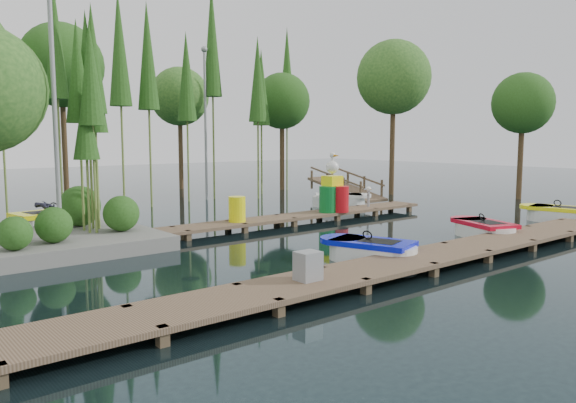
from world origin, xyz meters
TOP-DOWN VIEW (x-y plane):
  - ground_plane at (0.00, 0.00)m, footprint 90.00×90.00m
  - near_dock at (0.00, -4.50)m, footprint 18.00×1.50m
  - far_dock at (1.00, 2.50)m, footprint 15.00×1.20m
  - island at (-6.30, 3.29)m, footprint 6.20×4.20m
  - tree_screen at (-2.04, 10.60)m, footprint 34.42×18.53m
  - lamp_island at (-5.50, 2.50)m, footprint 0.30×0.30m
  - lamp_rear at (4.00, 11.00)m, footprint 0.30×0.30m
  - ramp at (9.00, 6.50)m, footprint 1.50×3.94m
  - boat_blue at (0.03, -3.24)m, footprint 1.84×2.71m
  - boat_red at (5.05, -3.20)m, footprint 1.83×2.61m
  - boat_yellow_near at (10.04, -3.15)m, footprint 1.64×2.75m
  - boat_yellow_far at (-4.52, 6.62)m, footprint 3.04×1.76m
  - boat_white_far at (7.09, 5.00)m, footprint 2.70×2.52m
  - utility_cabinet at (-3.09, -4.50)m, footprint 0.45×0.38m
  - yellow_barrel at (0.02, 2.50)m, footprint 0.55×0.55m
  - drum_cluster at (4.16, 2.34)m, footprint 1.26×1.15m
  - seagull_post at (6.19, 2.50)m, footprint 0.50×0.27m

SIDE VIEW (x-z plane):
  - ground_plane at x=0.00m, z-range 0.00..0.00m
  - far_dock at x=1.00m, z-range -0.02..0.48m
  - boat_red at x=5.05m, z-range -0.17..0.63m
  - near_dock at x=0.00m, z-range -0.02..0.48m
  - boat_blue at x=0.03m, z-range -0.18..0.66m
  - boat_yellow_near at x=10.04m, z-range -0.18..0.68m
  - boat_white_far at x=7.09m, z-range -0.33..0.87m
  - boat_yellow_far at x=-4.52m, z-range -0.41..1.02m
  - utility_cabinet at x=-3.09m, z-range 0.30..0.85m
  - ramp at x=9.00m, z-range -0.16..1.33m
  - yellow_barrel at x=0.02m, z-range 0.30..1.12m
  - seagull_post at x=6.19m, z-range 0.44..1.23m
  - drum_cluster at x=4.16m, z-range -0.15..2.02m
  - island at x=-6.30m, z-range -0.19..6.56m
  - lamp_island at x=-5.50m, z-range 0.64..7.89m
  - lamp_rear at x=4.00m, z-range 0.64..7.89m
  - tree_screen at x=-2.04m, z-range 0.96..11.27m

